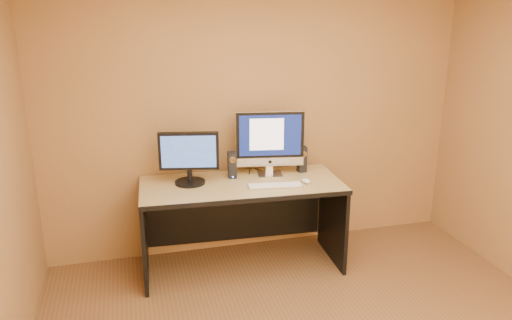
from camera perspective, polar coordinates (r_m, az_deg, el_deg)
name	(u,v)px	position (r m, az deg, el deg)	size (l,w,h in m)	color
walls	(349,189)	(2.89, 10.59, -3.22)	(4.00, 4.00, 2.60)	olive
desk	(242,226)	(4.52, -1.61, -7.52)	(1.75, 0.77, 0.81)	tan
imac	(270,143)	(4.49, 1.65, 1.92)	(0.62, 0.23, 0.60)	#B5B5B9
second_monitor	(189,158)	(4.33, -7.65, 0.20)	(0.53, 0.26, 0.46)	black
speaker_left	(232,165)	(4.47, -2.75, -0.56)	(0.07, 0.08, 0.24)	black
speaker_right	(302,159)	(4.65, 5.27, 0.09)	(0.07, 0.08, 0.24)	black
keyboard	(275,186)	(4.28, 2.20, -2.93)	(0.47, 0.13, 0.02)	silver
mouse	(306,181)	(4.39, 5.72, -2.37)	(0.06, 0.11, 0.04)	white
cable_a	(263,172)	(4.66, 0.82, -1.33)	(0.01, 0.01, 0.24)	black
cable_b	(250,171)	(4.68, -0.73, -1.22)	(0.01, 0.01, 0.20)	black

